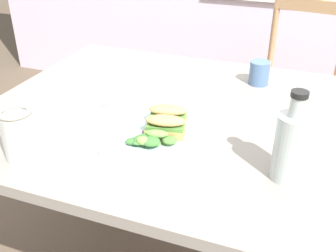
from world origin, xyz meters
TOP-DOWN VIEW (x-y plane):
  - dining_table at (-0.01, 0.05)m, footprint 1.25×0.92m
  - chair_wooden_far at (0.21, 1.00)m, footprint 0.45×0.45m
  - plate_lunch at (-0.06, -0.11)m, footprint 0.24×0.24m
  - sandwich_half_front at (-0.05, -0.10)m, footprint 0.11×0.08m
  - sandwich_half_back at (-0.07, -0.04)m, footprint 0.11×0.08m
  - salad_mixed_greens at (-0.07, -0.14)m, footprint 0.13×0.12m
  - napkin_folded at (-0.29, -0.08)m, footprint 0.12×0.21m
  - fork_on_napkin at (-0.29, -0.06)m, footprint 0.04×0.19m
  - bottle_cold_brew at (0.26, -0.16)m, footprint 0.07×0.07m
  - mason_jar_iced_tea at (-0.34, -0.30)m, footprint 0.08×0.08m
  - cup_extra_side at (0.11, 0.35)m, footprint 0.07×0.07m

SIDE VIEW (x-z plane):
  - chair_wooden_far at x=0.21m, z-range 0.01..0.88m
  - dining_table at x=-0.01m, z-range 0.25..0.99m
  - napkin_folded at x=-0.29m, z-range 0.74..0.74m
  - plate_lunch at x=-0.06m, z-range 0.74..0.75m
  - fork_on_napkin at x=-0.29m, z-range 0.74..0.75m
  - salad_mixed_greens at x=-0.07m, z-range 0.75..0.78m
  - sandwich_half_front at x=-0.05m, z-range 0.75..0.81m
  - sandwich_half_back at x=-0.07m, z-range 0.75..0.81m
  - cup_extra_side at x=0.11m, z-range 0.74..0.82m
  - mason_jar_iced_tea at x=-0.34m, z-range 0.73..0.86m
  - bottle_cold_brew at x=0.26m, z-range 0.71..0.92m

